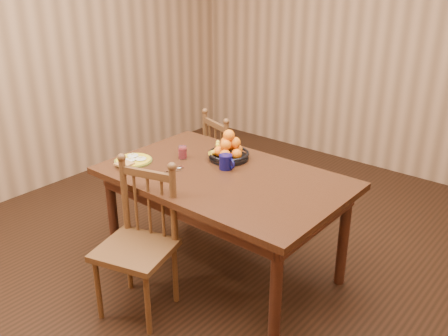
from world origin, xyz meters
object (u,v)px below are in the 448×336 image
Objects in this scene: dining_table at (224,187)px; coffee_mug at (226,162)px; breakfast_plate at (133,160)px; fruit_bowl at (228,151)px; chair_far at (229,165)px; chair_near at (138,244)px.

dining_table is 12.02× the size of coffee_mug.
fruit_bowl reaches higher than breakfast_plate.
fruit_bowl reaches higher than dining_table.
fruit_bowl is at bearing 44.26° from breakfast_plate.
chair_far is at bearing 85.78° from breakfast_plate.
chair_near is at bearing -104.31° from dining_table.
dining_table is 0.17m from coffee_mug.
dining_table is 5.49× the size of breakfast_plate.
coffee_mug is at bearing 65.53° from chair_near.
breakfast_plate is 0.90× the size of fruit_bowl.
fruit_bowl reaches higher than coffee_mug.
fruit_bowl is (0.41, -0.51, 0.38)m from chair_far.
dining_table is at bearing 20.19° from breakfast_plate.
breakfast_plate is (-0.63, -0.23, 0.10)m from dining_table.
coffee_mug is (-0.05, 0.09, 0.14)m from dining_table.
fruit_bowl is at bearing 123.44° from dining_table.
chair_far is 0.93× the size of chair_near.
chair_far is 0.76m from fruit_bowl.
breakfast_plate reaches higher than dining_table.
fruit_bowl reaches higher than chair_far.
coffee_mug is at bearing 120.91° from dining_table.
chair_near reaches higher than dining_table.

